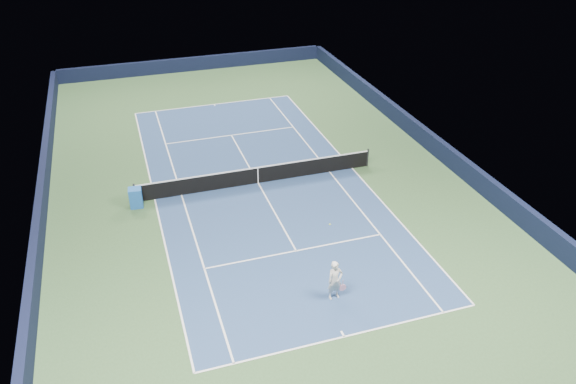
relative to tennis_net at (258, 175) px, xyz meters
name	(u,v)px	position (x,y,z in m)	size (l,w,h in m)	color
ground	(258,183)	(0.00, 0.00, -0.50)	(40.00, 40.00, 0.00)	#31502B
wall_far	(194,64)	(0.00, 19.82, 0.05)	(22.00, 0.35, 1.10)	black
wall_right	(437,147)	(10.82, 0.00, 0.05)	(0.35, 40.00, 1.10)	black
wall_left	(41,207)	(-10.82, 0.00, 0.05)	(0.35, 40.00, 1.10)	black
court_surface	(258,183)	(0.00, 0.00, -0.50)	(10.97, 23.77, 0.01)	navy
baseline_far	(214,104)	(0.00, 11.88, -0.50)	(10.97, 0.08, 0.00)	white
baseline_near	(344,337)	(0.00, -11.88, -0.50)	(10.97, 0.08, 0.00)	white
sideline_doubles_right	(352,168)	(5.49, 0.00, -0.50)	(0.08, 23.77, 0.00)	white
sideline_doubles_left	(155,199)	(-5.49, 0.00, -0.50)	(0.08, 23.77, 0.00)	white
sideline_singles_right	(329,172)	(4.12, 0.00, -0.50)	(0.08, 23.77, 0.00)	white
sideline_singles_left	(182,195)	(-4.12, 0.00, -0.50)	(0.08, 23.77, 0.00)	white
service_line_far	(231,135)	(0.00, 6.40, -0.50)	(8.23, 0.08, 0.00)	white
service_line_near	(296,251)	(0.00, -6.40, -0.50)	(8.23, 0.08, 0.00)	white
center_service_line	(258,183)	(0.00, 0.00, -0.50)	(0.08, 12.80, 0.00)	white
center_mark_far	(215,105)	(0.00, 11.73, -0.50)	(0.08, 0.30, 0.00)	white
center_mark_near	(343,334)	(0.00, -11.73, -0.50)	(0.08, 0.30, 0.00)	white
tennis_net	(258,175)	(0.00, 0.00, 0.00)	(12.90, 0.10, 1.07)	black
sponsor_cube	(136,198)	(-6.40, -0.41, 0.01)	(0.67, 0.62, 1.02)	#1C55A8
tennis_player	(335,280)	(0.46, -9.78, 0.36)	(0.81, 1.27, 2.86)	silver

